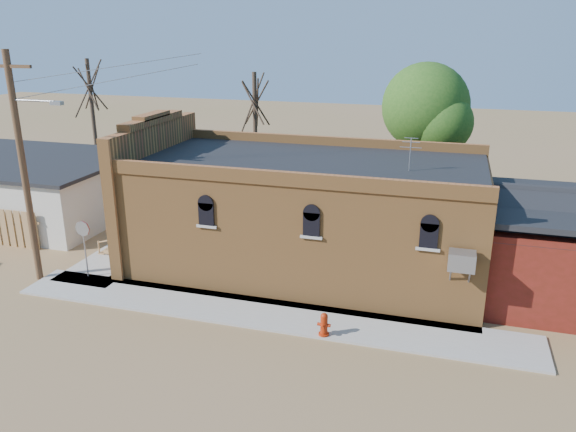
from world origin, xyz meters
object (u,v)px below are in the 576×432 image
(fire_hydrant, at_px, (324,324))
(stop_sign, at_px, (83,234))
(utility_pole, at_px, (24,164))
(trash_barrel, at_px, (124,230))
(brick_bar, at_px, (300,214))

(fire_hydrant, distance_m, stop_sign, 10.55)
(utility_pole, distance_m, trash_barrel, 6.51)
(brick_bar, distance_m, utility_pole, 10.96)
(fire_hydrant, height_order, trash_barrel, trash_barrel)
(fire_hydrant, xyz_separation_m, trash_barrel, (-11.26, 6.05, 0.03))
(brick_bar, xyz_separation_m, trash_barrel, (-8.94, 0.55, -1.83))
(stop_sign, height_order, trash_barrel, stop_sign)
(fire_hydrant, relative_size, stop_sign, 0.34)
(fire_hydrant, bearing_deg, trash_barrel, 154.98)
(utility_pole, relative_size, fire_hydrant, 11.24)
(fire_hydrant, bearing_deg, utility_pole, 177.53)
(utility_pole, distance_m, fire_hydrant, 12.90)
(stop_sign, bearing_deg, fire_hydrant, 14.72)
(stop_sign, bearing_deg, trash_barrel, 127.54)
(utility_pole, xyz_separation_m, fire_hydrant, (12.10, -1.20, -4.30))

